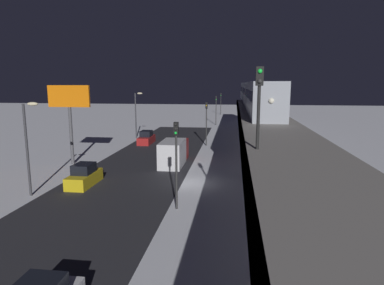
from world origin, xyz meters
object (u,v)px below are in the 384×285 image
traffic_light_mid (206,117)px  traffic_light_far (216,106)px  sedan_red (146,138)px  subway_train (253,93)px  traffic_light_near (176,153)px  traffic_light_distant (221,100)px  commercial_billboard (69,104)px  sedan_yellow (84,176)px  rail_signal (259,94)px  box_truck (174,152)px

traffic_light_mid → traffic_light_far: (0.00, -25.72, 0.00)m
traffic_light_far → sedan_red: bearing=69.6°
subway_train → traffic_light_near: size_ratio=8.67×
traffic_light_near → traffic_light_distant: size_ratio=1.00×
traffic_light_near → commercial_billboard: bearing=-41.0°
sedan_red → traffic_light_mid: size_ratio=0.71×
subway_train → commercial_billboard: 28.83m
sedan_yellow → traffic_light_near: size_ratio=0.67×
subway_train → rail_signal: size_ratio=13.87×
subway_train → traffic_light_near: 32.86m
rail_signal → traffic_light_far: bearing=-84.9°
box_truck → traffic_light_mid: bearing=-102.8°
subway_train → sedan_red: 18.46m
box_truck → traffic_light_distant: (-2.70, -63.28, 2.85)m
sedan_yellow → box_truck: (-6.60, -9.11, 0.55)m
subway_train → rail_signal: bearing=87.4°
box_truck → traffic_light_near: size_ratio=1.16×
traffic_light_mid → commercial_billboard: commercial_billboard is taller
subway_train → sedan_yellow: bearing=59.1°
sedan_yellow → traffic_light_mid: size_ratio=0.67×
rail_signal → commercial_billboard: size_ratio=0.45×
sedan_red → rail_signal: bearing=113.8°
rail_signal → traffic_light_near: 9.38m
box_truck → rail_signal: bearing=111.2°
traffic_light_near → commercial_billboard: (14.22, -12.37, 2.63)m
box_truck → traffic_light_near: (-2.70, 13.88, 2.85)m
traffic_light_near → traffic_light_distant: bearing=-90.0°
box_truck → commercial_billboard: 12.85m
sedan_red → traffic_light_near: (-9.30, 26.43, 3.40)m
sedan_yellow → traffic_light_near: (-9.30, 4.77, 3.40)m
subway_train → traffic_light_distant: 45.88m
box_truck → traffic_light_near: bearing=101.0°
traffic_light_mid → traffic_light_distant: size_ratio=1.00×
rail_signal → sedan_red: (14.51, -32.90, -7.78)m
subway_train → sedan_red: size_ratio=12.25×
sedan_yellow → traffic_light_distant: bearing=-97.3°
box_truck → commercial_billboard: (11.52, 1.50, 5.48)m
sedan_yellow → commercial_billboard: commercial_billboard is taller
rail_signal → sedan_red: rail_signal is taller
rail_signal → box_truck: (7.91, -20.34, -7.23)m
sedan_red → traffic_light_distant: size_ratio=0.71×
traffic_light_mid → traffic_light_far: bearing=-90.0°
subway_train → box_truck: bearing=61.9°
traffic_light_near → traffic_light_distant: 77.16m
sedan_red → sedan_yellow: bearing=90.0°
traffic_light_near → traffic_light_far: same height
sedan_yellow → traffic_light_distant: traffic_light_distant is taller
rail_signal → sedan_red: size_ratio=0.88×
subway_train → traffic_light_near: bearing=77.7°
commercial_billboard → rail_signal: bearing=135.9°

